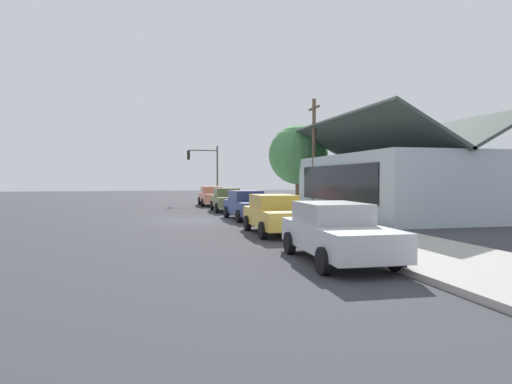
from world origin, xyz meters
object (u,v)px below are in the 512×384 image
Objects in this scene: car_olive at (227,199)px; car_silver at (336,231)px; car_coral at (212,196)px; traffic_light_main at (206,165)px; car_navy at (247,205)px; utility_pole_wooden at (314,153)px; car_mustard at (276,214)px; fire_hydrant_red at (344,230)px; shade_tree at (298,155)px.

car_silver is at bearing 0.32° from car_olive.
car_coral is 1.10× the size of car_olive.
traffic_light_main is (-9.95, -0.29, 2.68)m from car_olive.
traffic_light_main is at bearing -177.50° from car_olive.
car_navy is 0.91× the size of traffic_light_main.
utility_pole_wooden is at bearing 163.29° from car_silver.
traffic_light_main reaches higher than car_silver.
traffic_light_main is at bearing -177.89° from car_silver.
car_mustard is 0.88× the size of traffic_light_main.
car_olive is 6.74m from utility_pole_wooden.
car_coral is 22.87m from fire_hydrant_red.
car_navy and car_silver have the same top height.
shade_tree is at bearing 165.96° from car_silver.
car_olive is (6.61, 0.19, -0.00)m from car_coral.
car_coral is 0.65× the size of utility_pole_wooden.
car_olive is at bearing 2.89° from car_coral.
traffic_light_main is at bearing -179.35° from car_mustard.
car_mustard is at bearing 1.36° from car_coral.
traffic_light_main is 13.78m from utility_pole_wooden.
car_navy is 0.63× the size of utility_pole_wooden.
shade_tree is 10.08m from traffic_light_main.
car_navy is 16.59m from traffic_light_main.
fire_hydrant_red is (9.78, 1.33, -0.32)m from car_navy.
traffic_light_main is (-7.99, -6.12, -0.56)m from shade_tree.
utility_pole_wooden reaches higher than car_silver.
car_coral and car_olive have the same top height.
car_mustard is 16.31m from shade_tree.
shade_tree is at bearing 109.38° from car_olive.
car_mustard is 12.06m from utility_pole_wooden.
car_olive is at bearing -178.64° from car_silver.
fire_hydrant_red is at bearing 24.68° from car_mustard.
car_silver is 29.17m from traffic_light_main.
car_coral is 8.27m from shade_tree.
car_coral is at bearing -148.87° from utility_pole_wooden.
car_olive is at bearing 179.66° from car_mustard.
car_mustard is at bearing -4.43° from car_navy.
car_mustard is 3.68m from fire_hydrant_red.
traffic_light_main reaches higher than car_olive.
car_navy is 7.26m from utility_pole_wooden.
fire_hydrant_red is (16.21, 1.37, -0.32)m from car_olive.
car_coral is at bearing -127.66° from shade_tree.
car_olive reaches higher than fire_hydrant_red.
car_navy is at bearing -172.23° from fire_hydrant_red.
traffic_light_main is 0.69× the size of utility_pole_wooden.
shade_tree is 4.59m from utility_pole_wooden.
utility_pole_wooden reaches higher than car_coral.
utility_pole_wooden is 10.56× the size of fire_hydrant_red.
shade_tree is (-1.96, 5.83, 3.24)m from car_olive.
car_olive is at bearing -175.16° from fire_hydrant_red.
shade_tree reaches higher than car_navy.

